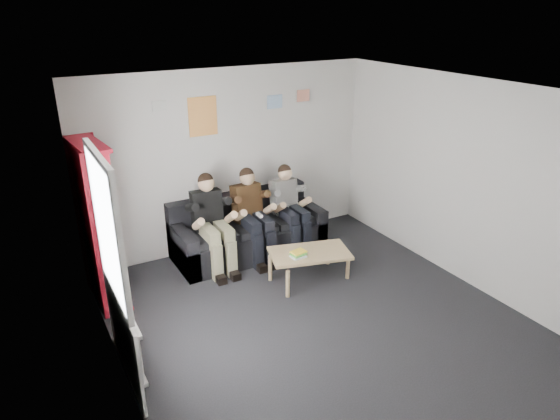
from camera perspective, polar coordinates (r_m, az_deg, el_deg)
name	(u,v)px	position (r m, az deg, el deg)	size (l,w,h in m)	color
room_shell	(325,219)	(5.45, 5.11, -0.98)	(5.00, 5.00, 5.00)	black
sofa	(248,233)	(7.54, -3.71, -2.62)	(2.24, 0.92, 0.87)	black
bookshelf	(100,225)	(6.45, -19.92, -1.57)	(0.31, 0.93, 2.06)	maroon
coffee_table	(310,255)	(6.77, 3.39, -5.17)	(1.06, 0.58, 0.42)	tan
game_cases	(298,254)	(6.63, 2.11, -5.07)	(0.24, 0.21, 0.05)	white
person_left	(213,224)	(7.00, -7.66, -1.58)	(0.42, 0.90, 1.37)	black
person_middle	(253,216)	(7.23, -3.07, -0.65)	(0.41, 0.87, 1.34)	#493118
person_right	(290,209)	(7.51, 1.19, 0.16)	(0.38, 0.82, 1.30)	white
radiator	(132,345)	(5.39, -16.55, -14.55)	(0.10, 0.64, 0.60)	silver
window	(116,288)	(5.01, -18.23, -8.51)	(0.05, 1.30, 2.36)	white
poster_large	(203,116)	(7.18, -8.81, 10.53)	(0.42, 0.01, 0.55)	#E2D24F
poster_blue	(275,102)	(7.64, -0.61, 12.26)	(0.25, 0.01, 0.20)	#4094DB
poster_pink	(303,96)	(7.88, 2.66, 12.93)	(0.22, 0.01, 0.18)	#B53886
poster_sign	(160,106)	(6.96, -13.61, 11.47)	(0.20, 0.01, 0.14)	silver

